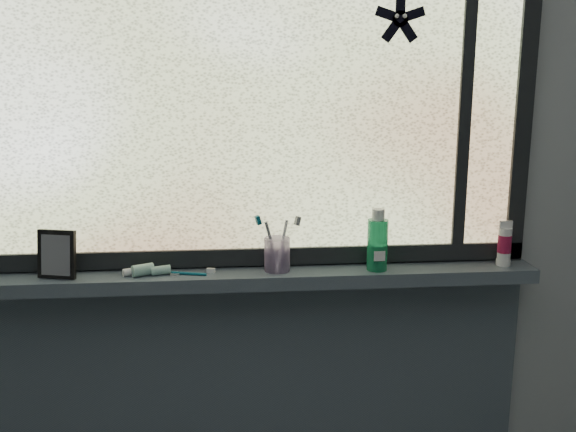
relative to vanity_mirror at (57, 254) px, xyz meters
The scene contains 14 objects.
wall_back 0.58m from the vanity_mirror, ahead, with size 3.00×0.01×2.50m, color #9EA3A8.
windowsill 0.56m from the vanity_mirror, ahead, with size 1.62×0.14×0.04m, color #46525D.
sill_apron 0.82m from the vanity_mirror, ahead, with size 1.62×0.02×0.98m, color #46525D.
window_pane 0.71m from the vanity_mirror, ahead, with size 1.50×0.01×1.00m, color silver.
frame_bottom 0.56m from the vanity_mirror, ahead, with size 1.60×0.03×0.05m, color black.
frame_right 1.40m from the vanity_mirror, ahead, with size 0.05×0.03×1.10m, color black.
frame_mullion 1.24m from the vanity_mirror, ahead, with size 0.04×0.03×1.00m, color black.
starfish_sticker 1.15m from the vanity_mirror, ahead, with size 0.15×0.02×0.15m, color black, non-canonical shape.
vanity_mirror is the anchor object (origin of this frame).
toothpaste_tube 0.26m from the vanity_mirror, ahead, with size 0.19×0.04×0.03m, color white, non-canonical shape.
toothbrush_cup 0.61m from the vanity_mirror, ahead, with size 0.07×0.07×0.10m, color #D3AFE8.
toothbrush_lying 0.34m from the vanity_mirror, ahead, with size 0.19×0.02×0.01m, color #0C596F, non-canonical shape.
mouthwash_bottle 0.90m from the vanity_mirror, ahead, with size 0.06×0.06×0.15m, color #20A565.
cream_tube 1.28m from the vanity_mirror, ahead, with size 0.04×0.04×0.10m, color silver.
Camera 1 is at (-0.07, -0.53, 1.58)m, focal length 40.00 mm.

